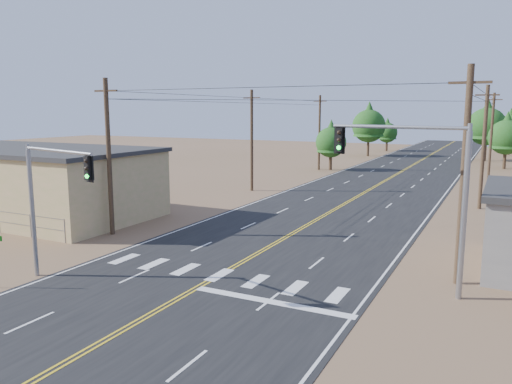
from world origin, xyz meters
The scene contains 17 objects.
ground centered at (0.00, 0.00, 0.00)m, with size 220.00×220.00×0.00m, color brown.
road centered at (0.00, 30.00, 0.01)m, with size 15.00×200.00×0.02m, color black.
building_left centered at (-21.00, 14.00, 2.50)m, with size 20.00×10.00×5.00m, color tan.
utility_pole_left_near centered at (-10.50, 12.00, 5.12)m, with size 1.80×0.30×10.00m.
utility_pole_left_mid centered at (-10.50, 32.00, 5.12)m, with size 1.80×0.30×10.00m.
utility_pole_left_far centered at (-10.50, 52.00, 5.12)m, with size 1.80×0.30×10.00m.
utility_pole_right_near centered at (10.50, 12.00, 5.12)m, with size 1.80×0.30×10.00m.
utility_pole_right_mid centered at (10.50, 32.00, 5.12)m, with size 1.80×0.30×10.00m.
utility_pole_right_far centered at (10.50, 52.00, 5.12)m, with size 1.80×0.30×10.00m.
signal_mast_left centered at (-6.41, 3.59, 4.38)m, with size 5.50×1.67×6.44m.
signal_mast_right centered at (8.97, 10.29, 5.06)m, with size 6.21×1.27×7.47m.
tree_left_near centered at (-9.00, 52.47, 4.16)m, with size 4.09×4.09×6.81m.
tree_left_mid centered at (-9.72, 75.69, 5.87)m, with size 5.75×5.75×9.59m.
tree_left_far centered at (-9.15, 88.26, 4.04)m, with size 3.96×3.96×6.60m.
tree_right_near centered at (12.06, 64.54, 4.84)m, with size 4.75×4.75×7.91m.
tree_right_mid centered at (9.14, 75.44, 6.06)m, with size 5.95×5.95×9.91m.
tree_right_far centered at (12.52, 89.74, 5.18)m, with size 5.08×5.08×8.47m.
Camera 1 is at (12.11, -12.15, 7.99)m, focal length 35.00 mm.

